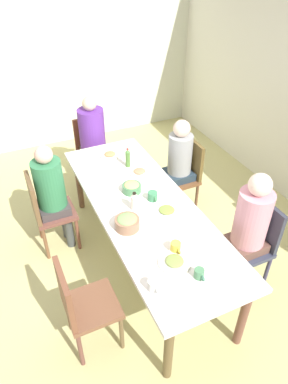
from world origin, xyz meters
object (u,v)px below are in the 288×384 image
Objects in this scene: chair_3 at (81,304)px; plate_2 at (140,172)px; cup_3 at (176,247)px; chair_1 at (92,148)px; cup_2 at (199,274)px; plate_0 at (110,155)px; bottle_1 at (128,158)px; person_0 at (52,190)px; bottle_0 at (134,202)px; bowl_1 at (132,187)px; person_1 at (93,135)px; chair_4 at (253,241)px; person_2 at (179,160)px; plate_1 at (167,211)px; plate_3 at (174,262)px; bowl_0 at (127,223)px; cup_0 at (153,196)px; cup_1 at (153,285)px; chair_0 at (46,209)px; chair_2 at (185,172)px; person_4 at (250,224)px; dining_table at (144,211)px.

chair_3 reaches higher than plate_2.
chair_3 is at bearing -90.68° from cup_3.
cup_2 is at bearing 0.27° from chair_1.
plate_0 is 0.32m from bottle_1.
person_0 is 6.60× the size of bottle_0.
person_1 is at bearing 179.13° from bowl_1.
chair_4 is 4.87× the size of bottle_0.
plate_1 is (0.80, -0.58, 0.06)m from person_2.
plate_3 is 0.99m from bowl_1.
person_0 is 1.44m from person_2.
chair_3 and chair_4 have the same top height.
chair_4 is 1.18m from bowl_0.
plate_3 is at bearing -3.57° from plate_0.
chair_3 reaches higher than plate_0.
cup_1 is (0.93, -0.45, 0.00)m from cup_0.
bowl_0 is at bearing -37.34° from bottle_0.
chair_0 is 4.04× the size of plate_0.
chair_0 is 0.92m from bowl_1.
bottle_1 is (-0.06, -0.60, 0.15)m from person_2.
chair_4 is (1.25, 0.00, 0.00)m from chair_2.
plate_3 is (2.28, -0.09, 0.02)m from person_1.
cup_1 is 0.42m from cup_3.
person_1 reaches higher than person_0.
person_2 is 1.32× the size of chair_4.
bowl_0 is at bearing -49.15° from person_2.
bottle_1 reaches higher than cup_1.
person_2 is at bearing 127.93° from bottle_0.
chair_4 is (1.25, 1.53, -0.21)m from person_0.
person_0 is 0.98× the size of person_1.
person_2 is 5.66× the size of bowl_0.
bowl_1 is at bearing -62.74° from person_2.
plate_2 is at bearing -154.40° from person_4.
person_2 is 10.83× the size of cup_2.
chair_0 is 1.00m from bottle_1.
cup_1 is at bearing -34.00° from plate_1.
plate_2 is at bearing -77.58° from person_2.
cup_2 is at bearing -3.92° from bottle_1.
person_4 is at bearing 40.58° from bowl_1.
plate_2 is (-0.68, 0.04, 0.00)m from plate_1.
person_1 is (-0.91, 0.81, 0.23)m from chair_0.
dining_table is 2.10× the size of person_2.
chair_2 reaches higher than cup_0.
plate_0 is 1.22m from bowl_0.
person_4 is (1.25, 1.44, 0.03)m from person_0.
person_1 is (0.09, 0.00, 0.23)m from chair_1.
person_4 is at bearing 90.00° from chair_3.
cup_1 is (0.27, -1.06, 0.05)m from person_4.
person_4 is (0.00, -0.09, 0.24)m from chair_4.
bottle_1 reaches higher than plate_0.
chair_2 is at bearing 114.61° from bowl_1.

